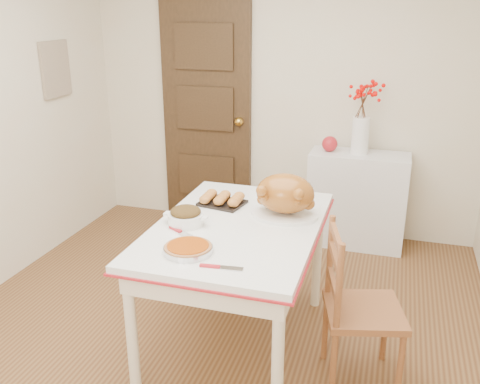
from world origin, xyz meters
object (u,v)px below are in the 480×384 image
(turkey_platter, at_px, (285,196))
(pumpkin_pie, at_px, (188,248))
(chair_oak, at_px, (364,307))
(kitchen_table, at_px, (238,287))
(sideboard, at_px, (357,200))

(turkey_platter, xyz_separation_m, pumpkin_pie, (-0.36, -0.62, -0.10))
(chair_oak, relative_size, turkey_platter, 2.29)
(kitchen_table, xyz_separation_m, turkey_platter, (0.23, 0.21, 0.54))
(turkey_platter, distance_m, pumpkin_pie, 0.72)
(kitchen_table, bearing_deg, sideboard, 72.11)
(kitchen_table, height_order, turkey_platter, turkey_platter)
(sideboard, relative_size, pumpkin_pie, 3.27)
(sideboard, relative_size, turkey_platter, 2.05)
(kitchen_table, bearing_deg, pumpkin_pie, -107.97)
(chair_oak, bearing_deg, turkey_platter, 45.01)
(sideboard, bearing_deg, turkey_platter, -102.05)
(pumpkin_pie, bearing_deg, chair_oak, 19.99)
(turkey_platter, bearing_deg, sideboard, 84.56)
(kitchen_table, xyz_separation_m, pumpkin_pie, (-0.13, -0.41, 0.43))
(sideboard, distance_m, pumpkin_pie, 2.26)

